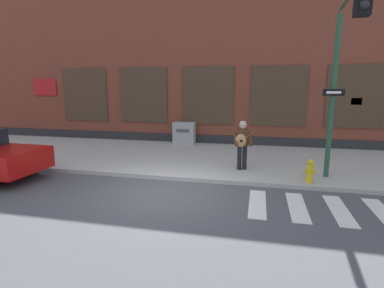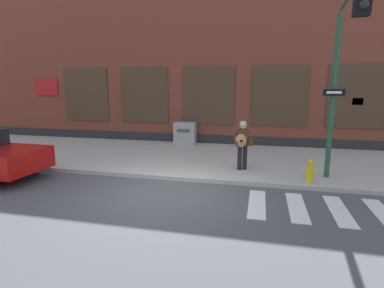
{
  "view_description": "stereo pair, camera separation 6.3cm",
  "coord_description": "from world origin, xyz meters",
  "px_view_note": "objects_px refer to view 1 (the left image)",
  "views": [
    {
      "loc": [
        2.45,
        -7.45,
        2.93
      ],
      "look_at": [
        0.45,
        1.47,
        1.14
      ],
      "focal_mm": 28.0,
      "sensor_mm": 36.0,
      "label": 1
    },
    {
      "loc": [
        2.52,
        -7.44,
        2.93
      ],
      "look_at": [
        0.45,
        1.47,
        1.14
      ],
      "focal_mm": 28.0,
      "sensor_mm": 36.0,
      "label": 2
    }
  ],
  "objects_px": {
    "utility_box": "(184,133)",
    "fire_hydrant": "(310,171)",
    "busker": "(242,143)",
    "traffic_light": "(343,57)"
  },
  "relations": [
    {
      "from": "busker",
      "to": "traffic_light",
      "type": "bearing_deg",
      "value": -31.17
    },
    {
      "from": "busker",
      "to": "traffic_light",
      "type": "distance_m",
      "value": 3.89
    },
    {
      "from": "fire_hydrant",
      "to": "traffic_light",
      "type": "bearing_deg",
      "value": -49.57
    },
    {
      "from": "traffic_light",
      "to": "fire_hydrant",
      "type": "height_order",
      "value": "traffic_light"
    },
    {
      "from": "utility_box",
      "to": "fire_hydrant",
      "type": "relative_size",
      "value": 1.51
    },
    {
      "from": "busker",
      "to": "utility_box",
      "type": "relative_size",
      "value": 1.55
    },
    {
      "from": "utility_box",
      "to": "fire_hydrant",
      "type": "distance_m",
      "value": 7.07
    },
    {
      "from": "busker",
      "to": "traffic_light",
      "type": "relative_size",
      "value": 0.33
    },
    {
      "from": "traffic_light",
      "to": "utility_box",
      "type": "bearing_deg",
      "value": 134.93
    },
    {
      "from": "traffic_light",
      "to": "fire_hydrant",
      "type": "xyz_separation_m",
      "value": [
        -0.49,
        0.57,
        -3.14
      ]
    }
  ]
}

